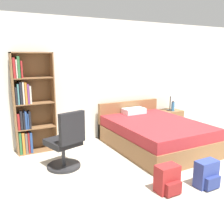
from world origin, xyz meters
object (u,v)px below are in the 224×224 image
Objects in this scene: bed at (153,134)px; table_lamp at (171,92)px; office_chair at (66,144)px; bookshelf at (29,106)px; water_bottle at (173,106)px; nightstand at (170,120)px; backpack_red at (168,180)px; backpack_blue at (207,175)px.

table_lamp is (1.08, 0.77, 0.68)m from bed.
bed is 1.88m from office_chair.
bookshelf is 7.72× the size of water_bottle.
nightstand is 2.08× the size of water_bottle.
backpack_red is at bearing -53.61° from office_chair.
bookshelf is 2.85m from backpack_red.
nightstand is at bearing 30.17° from table_lamp.
bed is 4.11× the size of nightstand.
backpack_blue is (-1.42, -2.44, -0.07)m from nightstand.
bookshelf reaches higher than table_lamp.
bed is at bearing 59.49° from backpack_red.
bookshelf is 3.36m from water_bottle.
bookshelf reaches higher than water_bottle.
office_chair is at bearing -70.59° from bookshelf.
backpack_red is (1.36, -2.39, -0.72)m from bookshelf.
backpack_red is (-1.98, -2.18, -0.44)m from water_bottle.
bed is 1.38m from nightstand.
table_lamp is 1.47× the size of backpack_blue.
backpack_red is at bearing 165.73° from backpack_blue.
bookshelf reaches higher than bed.
bookshelf is 3.32× the size of table_lamp.
backpack_blue is at bearing -119.69° from table_lamp.
backpack_blue is (-0.30, -1.64, -0.10)m from bed.
bed is at bearing 4.51° from office_chair.
water_bottle is at bearing 47.78° from backpack_red.
backpack_blue is (1.58, -1.49, -0.25)m from office_chair.
water_bottle reaches higher than nightstand.
office_chair reaches higher than backpack_blue.
table_lamp reaches higher than water_bottle.
bed is 5.47× the size of backpack_red.
water_bottle is (2.97, 0.84, 0.19)m from office_chair.
bookshelf is 0.90× the size of bed.
bed is (2.24, -0.90, -0.62)m from bookshelf.
bed is at bearing -144.42° from table_lamp.
nightstand is 0.90× the size of table_lamp.
water_bottle is (3.34, -0.21, -0.28)m from bookshelf.
nightstand is 1.33× the size of backpack_red.
bed is 1.67m from backpack_blue.
nightstand is 2.83m from backpack_blue.
bookshelf reaches higher than backpack_blue.
backpack_blue is at bearing -120.93° from water_bottle.
nightstand is at bearing 17.54° from office_chair.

